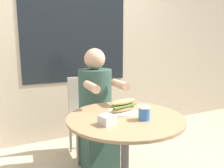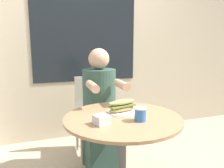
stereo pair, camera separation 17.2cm
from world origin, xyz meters
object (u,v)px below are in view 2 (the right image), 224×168
Objects in this scene: diner_chair at (92,108)px; cafe_table at (122,141)px; drink_cup at (140,114)px; seated_diner at (100,117)px; sandwich_on_plate at (122,107)px.

cafe_table is at bearing 91.50° from diner_chair.
seated_diner is at bearing 95.11° from drink_cup.
drink_cup is at bearing -77.97° from sandwich_on_plate.
diner_chair is (0.02, 0.94, -0.01)m from cafe_table.
cafe_table is 0.70× the size of seated_diner.
diner_chair is 0.73× the size of seated_diner.
diner_chair is at bearing 88.81° from cafe_table.
drink_cup is at bearing 95.83° from diner_chair.
cafe_table is at bearing 122.72° from drink_cup.
seated_diner is at bearing 88.68° from cafe_table.
sandwich_on_plate reaches higher than cafe_table.
seated_diner is (0.01, 0.60, -0.01)m from cafe_table.
seated_diner is 0.56m from sandwich_on_plate.
seated_diner is 5.03× the size of sandwich_on_plate.
diner_chair is 3.68× the size of sandwich_on_plate.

